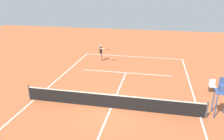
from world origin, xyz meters
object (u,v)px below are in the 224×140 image
at_px(umpire_chair, 223,91).
at_px(courtside_chair_mid, 212,85).
at_px(player_serving, 101,51).
at_px(tennis_ball, 110,66).

bearing_deg(umpire_chair, courtside_chair_mid, -94.38).
bearing_deg(player_serving, umpire_chair, 58.55).
distance_m(player_serving, tennis_ball, 2.18).
bearing_deg(courtside_chair_mid, tennis_ball, -25.73).
height_order(tennis_ball, courtside_chair_mid, courtside_chair_mid).
bearing_deg(courtside_chair_mid, player_serving, -29.72).
bearing_deg(player_serving, courtside_chair_mid, 72.09).
height_order(player_serving, courtside_chair_mid, player_serving).
xyz_separation_m(tennis_ball, umpire_chair, (-8.47, 7.65, 1.57)).
bearing_deg(tennis_ball, player_serving, -50.23).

